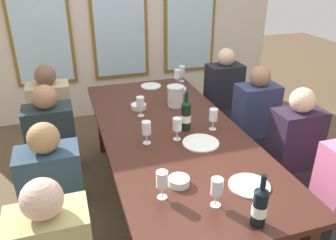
{
  "coord_description": "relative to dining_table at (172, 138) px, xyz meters",
  "views": [
    {
      "loc": [
        -0.74,
        -2.22,
        1.97
      ],
      "look_at": [
        0.0,
        0.11,
        0.79
      ],
      "focal_mm": 36.09,
      "sensor_mm": 36.0,
      "label": 1
    }
  ],
  "objects": [
    {
      "name": "wine_glass_3",
      "position": [
        -0.23,
        -0.12,
        0.18
      ],
      "size": [
        0.07,
        0.07,
        0.17
      ],
      "color": "white",
      "rests_on": "dining_table"
    },
    {
      "name": "tasting_bowl_0",
      "position": [
        -0.15,
        0.51,
        0.08
      ],
      "size": [
        0.14,
        0.14,
        0.04
      ],
      "primitive_type": "cylinder",
      "color": "white",
      "rests_on": "dining_table"
    },
    {
      "name": "tasting_bowl_1",
      "position": [
        -0.18,
        -0.66,
        0.09
      ],
      "size": [
        0.13,
        0.13,
        0.05
      ],
      "primitive_type": "cylinder",
      "color": "white",
      "rests_on": "dining_table"
    },
    {
      "name": "wine_bottle_0",
      "position": [
        0.1,
        -1.1,
        0.18
      ],
      "size": [
        0.08,
        0.08,
        0.3
      ],
      "color": "black",
      "rests_on": "dining_table"
    },
    {
      "name": "wine_glass_2",
      "position": [
        -0.05,
        -0.9,
        0.18
      ],
      "size": [
        0.07,
        0.07,
        0.17
      ],
      "color": "white",
      "rests_on": "dining_table"
    },
    {
      "name": "tasting_bowl_2",
      "position": [
        0.34,
        0.79,
        0.08
      ],
      "size": [
        0.14,
        0.14,
        0.04
      ],
      "primitive_type": "cylinder",
      "color": "white",
      "rests_on": "dining_table"
    },
    {
      "name": "wine_glass_5",
      "position": [
        -0.17,
        0.36,
        0.18
      ],
      "size": [
        0.07,
        0.07,
        0.17
      ],
      "color": "white",
      "rests_on": "dining_table"
    },
    {
      "name": "wine_glass_7",
      "position": [
        -0.01,
        -0.13,
        0.18
      ],
      "size": [
        0.07,
        0.07,
        0.17
      ],
      "color": "white",
      "rests_on": "dining_table"
    },
    {
      "name": "wine_bottle_1",
      "position": [
        0.11,
        0.0,
        0.19
      ],
      "size": [
        0.08,
        0.08,
        0.32
      ],
      "color": "black",
      "rests_on": "dining_table"
    },
    {
      "name": "wine_glass_4",
      "position": [
        0.47,
        1.09,
        0.18
      ],
      "size": [
        0.07,
        0.07,
        0.17
      ],
      "color": "white",
      "rests_on": "dining_table"
    },
    {
      "name": "metal_pitcher",
      "position": [
        0.19,
        0.47,
        0.16
      ],
      "size": [
        0.16,
        0.16,
        0.19
      ],
      "color": "silver",
      "rests_on": "dining_table"
    },
    {
      "name": "wine_glass_0",
      "position": [
        -0.31,
        -0.75,
        0.18
      ],
      "size": [
        0.07,
        0.07,
        0.17
      ],
      "color": "white",
      "rests_on": "dining_table"
    },
    {
      "name": "wine_glass_1",
      "position": [
        0.32,
        -0.06,
        0.18
      ],
      "size": [
        0.07,
        0.07,
        0.17
      ],
      "color": "white",
      "rests_on": "dining_table"
    },
    {
      "name": "wine_glass_6",
      "position": [
        0.38,
        0.98,
        0.18
      ],
      "size": [
        0.07,
        0.07,
        0.17
      ],
      "color": "white",
      "rests_on": "dining_table"
    },
    {
      "name": "seated_person_6",
      "position": [
        -0.91,
        0.87,
        -0.15
      ],
      "size": [
        0.38,
        0.24,
        1.11
      ],
      "color": "#223939",
      "rests_on": "ground"
    },
    {
      "name": "seated_person_7",
      "position": [
        0.91,
        0.94,
        -0.15
      ],
      "size": [
        0.38,
        0.24,
        1.11
      ],
      "color": "#322A30",
      "rests_on": "ground"
    },
    {
      "name": "white_plate_1",
      "position": [
        0.14,
        -0.24,
        0.07
      ],
      "size": [
        0.27,
        0.27,
        0.01
      ],
      "primitive_type": "cylinder",
      "color": "white",
      "rests_on": "dining_table"
    },
    {
      "name": "seated_person_0",
      "position": [
        -0.91,
        -0.35,
        -0.15
      ],
      "size": [
        0.38,
        0.24,
        1.11
      ],
      "color": "#382A3D",
      "rests_on": "ground"
    },
    {
      "name": "ground_plane",
      "position": [
        0.0,
        0.0,
        -0.68
      ],
      "size": [
        12.0,
        12.0,
        0.0
      ],
      "primitive_type": "plane",
      "color": "brown"
    },
    {
      "name": "seated_person_1",
      "position": [
        0.91,
        -0.32,
        -0.15
      ],
      "size": [
        0.38,
        0.24,
        1.11
      ],
      "color": "#3A2D3E",
      "rests_on": "ground"
    },
    {
      "name": "seated_person_3",
      "position": [
        0.91,
        0.26,
        -0.15
      ],
      "size": [
        0.38,
        0.24,
        1.11
      ],
      "color": "#282C35",
      "rests_on": "ground"
    },
    {
      "name": "seated_person_2",
      "position": [
        -0.91,
        0.33,
        -0.15
      ],
      "size": [
        0.38,
        0.24,
        1.11
      ],
      "color": "#263730",
      "rests_on": "ground"
    },
    {
      "name": "dining_table",
      "position": [
        0.0,
        0.0,
        0.0
      ],
      "size": [
        1.07,
        2.43,
        0.74
      ],
      "color": "#402017",
      "rests_on": "ground"
    },
    {
      "name": "back_wall_with_windows",
      "position": [
        0.0,
        2.16,
        0.77
      ],
      "size": [
        4.27,
        0.1,
        2.9
      ],
      "color": "beige",
      "rests_on": "ground"
    },
    {
      "name": "white_plate_0",
      "position": [
        0.22,
        -0.81,
        0.07
      ],
      "size": [
        0.25,
        0.25,
        0.01
      ],
      "primitive_type": "cylinder",
      "color": "white",
      "rests_on": "dining_table"
    },
    {
      "name": "white_plate_2",
      "position": [
        0.11,
        1.04,
        0.07
      ],
      "size": [
        0.21,
        0.21,
        0.01
      ],
      "primitive_type": "cylinder",
      "color": "white",
      "rests_on": "dining_table"
    }
  ]
}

